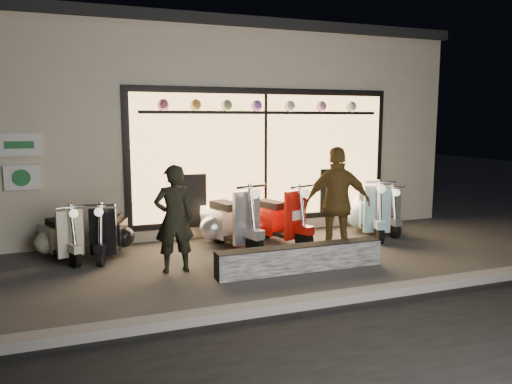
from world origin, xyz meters
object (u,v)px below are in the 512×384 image
at_px(woman, 338,203).
at_px(scooter_silver, 227,221).
at_px(scooter_red, 273,219).
at_px(man, 174,219).
at_px(graffiti_barrier, 300,258).

bearing_deg(woman, scooter_silver, -28.69).
distance_m(scooter_red, man, 2.43).
relative_size(graffiti_barrier, scooter_silver, 1.64).
bearing_deg(scooter_red, graffiti_barrier, -120.89).
bearing_deg(scooter_silver, woman, -60.10).
bearing_deg(man, scooter_silver, -134.89).
distance_m(graffiti_barrier, scooter_red, 1.88).
height_order(graffiti_barrier, man, man).
bearing_deg(man, woman, 175.47).
height_order(graffiti_barrier, scooter_red, scooter_red).
xyz_separation_m(graffiti_barrier, scooter_silver, (-0.57, 1.83, 0.26)).
xyz_separation_m(scooter_red, man, (-2.09, -1.19, 0.37)).
height_order(scooter_red, woman, woman).
xyz_separation_m(scooter_red, woman, (0.54, -1.42, 0.48)).
distance_m(man, woman, 2.64).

